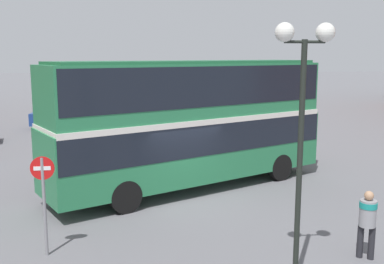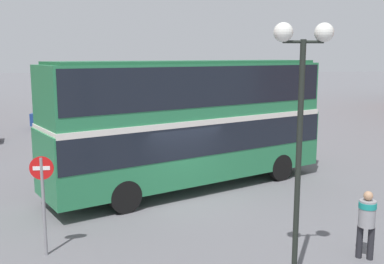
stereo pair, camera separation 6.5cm
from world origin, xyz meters
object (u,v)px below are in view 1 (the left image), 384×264
(parked_car_side_street, at_px, (63,117))
(no_entry_sign, at_px, (44,191))
(street_lamp_twin_globe, at_px, (303,86))
(double_decker_bus, at_px, (192,116))
(pedestrian_foreground, at_px, (367,217))

(parked_car_side_street, xyz_separation_m, no_entry_sign, (2.98, -20.48, 0.88))
(parked_car_side_street, bearing_deg, street_lamp_twin_globe, -66.06)
(double_decker_bus, distance_m, no_entry_sign, 6.96)
(pedestrian_foreground, bearing_deg, double_decker_bus, -120.04)
(street_lamp_twin_globe, height_order, no_entry_sign, street_lamp_twin_globe)
(no_entry_sign, bearing_deg, double_decker_bus, 51.64)
(parked_car_side_street, distance_m, street_lamp_twin_globe, 24.45)
(no_entry_sign, bearing_deg, pedestrian_foreground, -7.61)
(parked_car_side_street, height_order, no_entry_sign, no_entry_sign)
(pedestrian_foreground, height_order, parked_car_side_street, pedestrian_foreground)
(pedestrian_foreground, bearing_deg, street_lamp_twin_globe, -33.05)
(pedestrian_foreground, distance_m, parked_car_side_street, 24.10)
(pedestrian_foreground, bearing_deg, parked_car_side_street, -122.38)
(pedestrian_foreground, relative_size, street_lamp_twin_globe, 0.31)
(no_entry_sign, bearing_deg, parked_car_side_street, 98.29)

